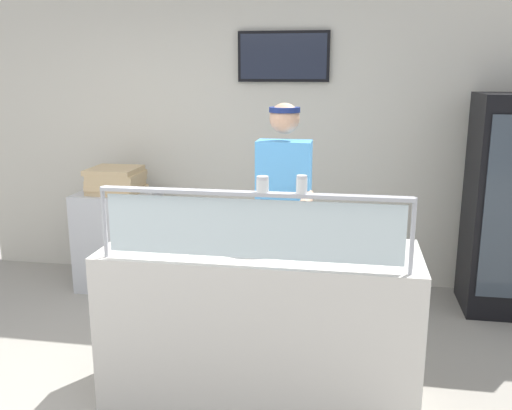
{
  "coord_description": "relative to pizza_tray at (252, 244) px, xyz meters",
  "views": [
    {
      "loc": [
        1.44,
        -2.76,
        1.97
      ],
      "look_at": [
        0.9,
        0.38,
        1.21
      ],
      "focal_mm": 39.28,
      "sensor_mm": 36.0,
      "label": 1
    }
  ],
  "objects": [
    {
      "name": "prep_shelf",
      "position": [
        -1.53,
        1.55,
        -0.52
      ],
      "size": [
        0.7,
        0.55,
        0.9
      ],
      "primitive_type": "cube",
      "color": "#B7BABF",
      "rests_on": "ground"
    },
    {
      "name": "pizza_tray",
      "position": [
        0.0,
        0.0,
        0.0
      ],
      "size": [
        0.47,
        0.47,
        0.04
      ],
      "color": "#9EA0A8",
      "rests_on": "serving_counter"
    },
    {
      "name": "pizza_server",
      "position": [
        0.04,
        -0.02,
        0.02
      ],
      "size": [
        0.12,
        0.29,
        0.01
      ],
      "primitive_type": "cube",
      "rotation": [
        0.0,
        0.0,
        -0.18
      ],
      "color": "#ADAFB7",
      "rests_on": "pizza_tray"
    },
    {
      "name": "ground_plane",
      "position": [
        0.05,
        0.62,
        -0.97
      ],
      "size": [
        12.0,
        12.0,
        0.0
      ],
      "primitive_type": "plane",
      "color": "gray",
      "rests_on": "ground"
    },
    {
      "name": "shop_rear_unit",
      "position": [
        0.05,
        2.03,
        0.39
      ],
      "size": [
        6.26,
        0.13,
        2.7
      ],
      "color": "beige",
      "rests_on": "ground"
    },
    {
      "name": "worker_figure",
      "position": [
        0.1,
        0.71,
        0.04
      ],
      "size": [
        0.41,
        0.5,
        1.76
      ],
      "color": "#23232D",
      "rests_on": "ground"
    },
    {
      "name": "pizza_box_stack",
      "position": [
        -1.53,
        1.55,
        0.04
      ],
      "size": [
        0.46,
        0.45,
        0.22
      ],
      "color": "tan",
      "rests_on": "prep_shelf"
    },
    {
      "name": "pepper_flake_shaker",
      "position": [
        0.32,
        -0.32,
        0.43
      ],
      "size": [
        0.06,
        0.06,
        0.1
      ],
      "color": "white",
      "rests_on": "sneeze_guard"
    },
    {
      "name": "serving_counter",
      "position": [
        0.05,
        -0.03,
        -0.49
      ],
      "size": [
        1.86,
        0.69,
        0.95
      ],
      "primitive_type": "cube",
      "color": "silver",
      "rests_on": "ground"
    },
    {
      "name": "sneeze_guard",
      "position": [
        0.05,
        -0.32,
        0.24
      ],
      "size": [
        1.69,
        0.06,
        0.41
      ],
      "color": "#B2B5BC",
      "rests_on": "serving_counter"
    },
    {
      "name": "drink_fridge",
      "position": [
        1.87,
        1.59,
        -0.06
      ],
      "size": [
        0.67,
        0.61,
        1.8
      ],
      "color": "black",
      "rests_on": "ground"
    },
    {
      "name": "parmesan_shaker",
      "position": [
        0.11,
        -0.32,
        0.43
      ],
      "size": [
        0.07,
        0.07,
        0.08
      ],
      "color": "white",
      "rests_on": "sneeze_guard"
    }
  ]
}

